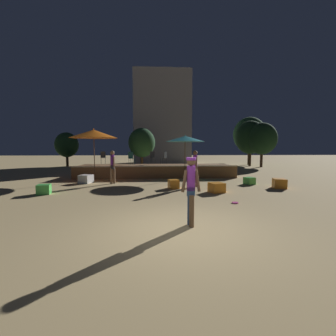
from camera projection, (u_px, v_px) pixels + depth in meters
name	position (u px, v px, depth m)	size (l,w,h in m)	color
ground_plane	(181.00, 229.00, 5.55)	(120.00, 120.00, 0.00)	tan
wooden_deck	(156.00, 171.00, 16.19)	(10.89, 2.99, 0.87)	brown
patio_umbrella_0	(185.00, 139.00, 14.58)	(2.52, 2.52, 2.88)	brown
patio_umbrella_1	(94.00, 134.00, 14.00)	(2.93, 2.93, 3.24)	brown
cube_seat_0	(174.00, 184.00, 11.19)	(0.57, 0.57, 0.44)	orange
cube_seat_1	(44.00, 189.00, 9.81)	(0.62, 0.62, 0.42)	#4CC651
cube_seat_2	(249.00, 181.00, 12.48)	(0.63, 0.63, 0.39)	#4CC651
cube_seat_3	(279.00, 183.00, 11.30)	(0.70, 0.70, 0.48)	orange
cube_seat_4	(86.00, 179.00, 12.95)	(0.81, 0.81, 0.48)	white
cube_seat_5	(217.00, 188.00, 10.21)	(0.75, 0.75, 0.44)	orange
person_0	(191.00, 187.00, 5.71)	(0.52, 0.30, 1.78)	#2D4C7F
person_1	(113.00, 165.00, 12.68)	(0.33, 0.42, 1.87)	#997051
person_2	(195.00, 166.00, 11.62)	(0.31, 0.50, 1.89)	brown
bistro_chair_0	(131.00, 157.00, 15.37)	(0.47, 0.47, 0.90)	#1E4C47
bistro_chair_1	(103.00, 156.00, 16.57)	(0.41, 0.42, 0.90)	#2D3338
bistro_chair_2	(153.00, 156.00, 16.83)	(0.42, 0.43, 0.90)	#2D3338
bistro_chair_3	(164.00, 157.00, 16.07)	(0.47, 0.47, 0.90)	#2D3338
frisbee_disc	(235.00, 203.00, 8.19)	(0.24, 0.24, 0.03)	#E54C99
background_tree_0	(67.00, 145.00, 24.90)	(2.50, 2.50, 3.77)	#3D2B1C
background_tree_1	(249.00, 135.00, 27.39)	(3.85, 3.85, 5.81)	#3D2B1C
background_tree_2	(142.00, 143.00, 22.37)	(2.65, 2.65, 4.02)	#3D2B1C
background_tree_3	(262.00, 139.00, 23.93)	(3.07, 3.07, 4.73)	#3D2B1C
background_tree_4	(251.00, 137.00, 25.15)	(3.37, 3.37, 5.08)	#3D2B1C
distant_building	(162.00, 119.00, 30.05)	(7.30, 4.71, 11.87)	gray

